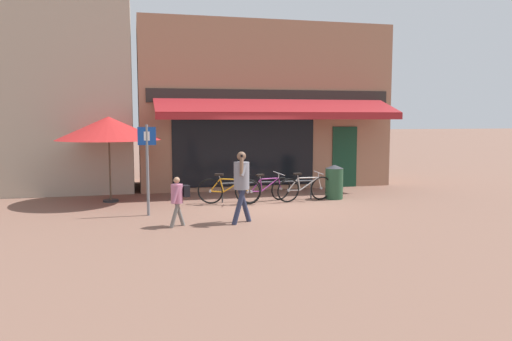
# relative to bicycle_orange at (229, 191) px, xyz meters

# --- Properties ---
(ground_plane) EXTENTS (160.00, 160.00, 0.00)m
(ground_plane) POSITION_rel_bicycle_orange_xyz_m (1.09, -0.44, -0.39)
(ground_plane) COLOR brown
(shop_front) EXTENTS (8.66, 4.57, 5.62)m
(shop_front) POSITION_rel_bicycle_orange_xyz_m (1.96, 4.02, 2.41)
(shop_front) COLOR #9E7056
(shop_front) RESTS_ON ground_plane
(neighbour_building) EXTENTS (5.63, 4.00, 6.62)m
(neighbour_building) POSITION_rel_bicycle_orange_xyz_m (-5.38, 4.54, 2.92)
(neighbour_building) COLOR tan
(neighbour_building) RESTS_ON ground_plane
(bike_rack_rail) EXTENTS (2.77, 0.04, 0.57)m
(bike_rack_rail) POSITION_rel_bicycle_orange_xyz_m (1.21, 0.33, 0.07)
(bike_rack_rail) COLOR #47494F
(bike_rack_rail) RESTS_ON ground_plane
(bicycle_orange) EXTENTS (1.73, 0.81, 0.89)m
(bicycle_orange) POSITION_rel_bicycle_orange_xyz_m (0.00, 0.00, 0.00)
(bicycle_orange) COLOR black
(bicycle_orange) RESTS_ON ground_plane
(bicycle_purple) EXTENTS (1.67, 0.78, 0.85)m
(bicycle_purple) POSITION_rel_bicycle_orange_xyz_m (1.12, 0.15, -0.02)
(bicycle_purple) COLOR black
(bicycle_purple) RESTS_ON ground_plane
(bicycle_silver) EXTENTS (1.78, 0.52, 0.86)m
(bicycle_silver) POSITION_rel_bicycle_orange_xyz_m (2.23, -0.01, -0.01)
(bicycle_silver) COLOR black
(bicycle_silver) RESTS_ON ground_plane
(pedestrian_adult) EXTENTS (0.54, 0.65, 1.66)m
(pedestrian_adult) POSITION_rel_bicycle_orange_xyz_m (-0.17, -2.51, 0.62)
(pedestrian_adult) COLOR #282D47
(pedestrian_adult) RESTS_ON ground_plane
(pedestrian_child) EXTENTS (0.48, 0.47, 1.12)m
(pedestrian_child) POSITION_rel_bicycle_orange_xyz_m (-1.60, -2.54, 0.30)
(pedestrian_child) COLOR slate
(pedestrian_child) RESTS_ON ground_plane
(litter_bin) EXTENTS (0.53, 0.53, 1.02)m
(litter_bin) POSITION_rel_bicycle_orange_xyz_m (3.23, 0.21, 0.12)
(litter_bin) COLOR #23472D
(litter_bin) RESTS_ON ground_plane
(parking_sign) EXTENTS (0.44, 0.07, 2.25)m
(parking_sign) POSITION_rel_bicycle_orange_xyz_m (-2.23, -1.09, 0.99)
(parking_sign) COLOR slate
(parking_sign) RESTS_ON ground_plane
(cafe_parasol) EXTENTS (2.95, 2.95, 2.45)m
(cafe_parasol) POSITION_rel_bicycle_orange_xyz_m (-3.23, 1.25, 1.72)
(cafe_parasol) COLOR #4C3D2D
(cafe_parasol) RESTS_ON ground_plane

